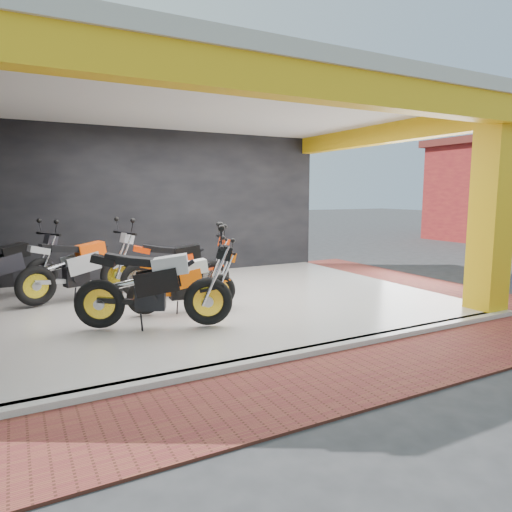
% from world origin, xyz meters
% --- Properties ---
extents(ground, '(80.00, 80.00, 0.00)m').
position_xyz_m(ground, '(0.00, 0.00, 0.00)').
color(ground, '#2D2D30').
rests_on(ground, ground).
extents(showroom_floor, '(8.00, 6.00, 0.10)m').
position_xyz_m(showroom_floor, '(0.00, 2.00, 0.05)').
color(showroom_floor, white).
rests_on(showroom_floor, ground).
extents(showroom_ceiling, '(8.40, 6.40, 0.20)m').
position_xyz_m(showroom_ceiling, '(0.00, 2.00, 3.60)').
color(showroom_ceiling, beige).
rests_on(showroom_ceiling, corner_column).
extents(back_wall, '(8.20, 0.20, 3.50)m').
position_xyz_m(back_wall, '(0.00, 5.10, 1.75)').
color(back_wall, black).
rests_on(back_wall, ground).
extents(corner_column, '(0.50, 0.50, 3.50)m').
position_xyz_m(corner_column, '(3.75, -0.75, 1.75)').
color(corner_column, yellow).
rests_on(corner_column, ground).
extents(header_beam_front, '(8.40, 0.30, 0.40)m').
position_xyz_m(header_beam_front, '(0.00, -1.00, 3.30)').
color(header_beam_front, yellow).
rests_on(header_beam_front, corner_column).
extents(header_beam_right, '(0.30, 6.40, 0.40)m').
position_xyz_m(header_beam_right, '(4.00, 2.00, 3.30)').
color(header_beam_right, yellow).
rests_on(header_beam_right, corner_column).
extents(floor_kerb, '(8.00, 0.20, 0.10)m').
position_xyz_m(floor_kerb, '(0.00, -1.02, 0.05)').
color(floor_kerb, white).
rests_on(floor_kerb, ground).
extents(paver_front, '(9.00, 1.40, 0.03)m').
position_xyz_m(paver_front, '(0.00, -1.80, 0.01)').
color(paver_front, brown).
rests_on(paver_front, ground).
extents(paver_right, '(1.40, 7.00, 0.03)m').
position_xyz_m(paver_right, '(4.80, 2.00, 0.01)').
color(paver_right, brown).
rests_on(paver_right, ground).
extents(moto_hero, '(1.96, 0.91, 1.16)m').
position_xyz_m(moto_hero, '(-0.23, 1.34, 0.68)').
color(moto_hero, '#FF630A').
rests_on(moto_hero, showroom_floor).
extents(moto_row_a, '(2.52, 1.71, 1.44)m').
position_xyz_m(moto_row_a, '(-0.80, 0.45, 0.82)').
color(moto_row_a, black).
rests_on(moto_row_a, showroom_floor).
extents(moto_row_b, '(2.26, 1.22, 1.31)m').
position_xyz_m(moto_row_b, '(0.10, 2.42, 0.76)').
color(moto_row_b, '#FF3B0A').
rests_on(moto_row_b, showroom_floor).
extents(moto_row_c, '(2.45, 1.44, 1.41)m').
position_xyz_m(moto_row_c, '(-1.51, 3.31, 0.80)').
color(moto_row_c, '#9A9DA2').
rests_on(moto_row_c, showroom_floor).
extents(moto_row_d, '(2.40, 1.72, 1.38)m').
position_xyz_m(moto_row_d, '(-2.80, 4.03, 0.79)').
color(moto_row_d, black).
rests_on(moto_row_d, showroom_floor).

